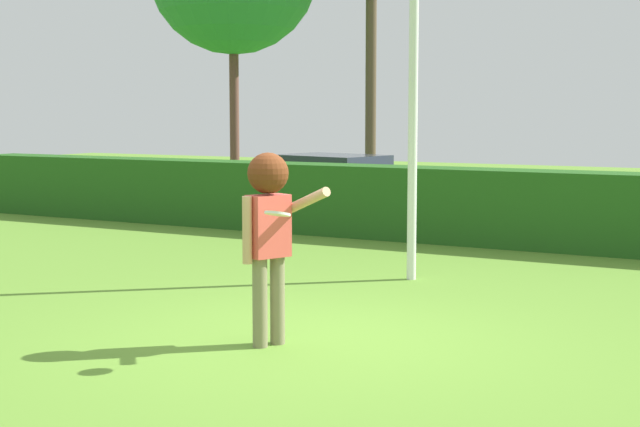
% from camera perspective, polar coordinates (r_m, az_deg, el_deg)
% --- Properties ---
extents(ground_plane, '(60.00, 60.00, 0.00)m').
position_cam_1_polar(ground_plane, '(9.02, -0.76, -7.77)').
color(ground_plane, '#5D8D2E').
extents(person, '(0.84, 0.53, 1.81)m').
position_cam_1_polar(person, '(8.64, -3.14, -0.35)').
color(person, '#7D7655').
rests_on(person, ground).
extents(frisbee, '(0.23, 0.23, 0.07)m').
position_cam_1_polar(frisbee, '(8.05, -2.61, -0.01)').
color(frisbee, white).
extents(hedge_row, '(23.69, 0.90, 1.25)m').
position_cam_1_polar(hedge_row, '(15.39, 12.27, 0.28)').
color(hedge_row, '#225519').
rests_on(hedge_row, ground).
extents(parked_car_blue, '(4.47, 2.60, 1.25)m').
position_cam_1_polar(parked_car_blue, '(20.27, 0.70, 2.02)').
color(parked_car_blue, '#263FA5').
rests_on(parked_car_blue, ground).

